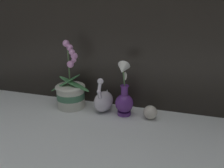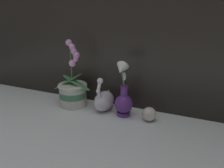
{
  "view_description": "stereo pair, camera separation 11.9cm",
  "coord_description": "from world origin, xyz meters",
  "px_view_note": "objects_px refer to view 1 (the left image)",
  "views": [
    {
      "loc": [
        0.36,
        -0.97,
        0.55
      ],
      "look_at": [
        0.03,
        0.1,
        0.17
      ],
      "focal_mm": 35.0,
      "sensor_mm": 36.0,
      "label": 1
    },
    {
      "loc": [
        0.47,
        -0.93,
        0.55
      ],
      "look_at": [
        0.03,
        0.1,
        0.17
      ],
      "focal_mm": 35.0,
      "sensor_mm": 36.0,
      "label": 2
    }
  ],
  "objects_px": {
    "blue_vase": "(124,98)",
    "orchid_potted_plant": "(71,92)",
    "swan_figurine": "(104,100)",
    "glass_sphere": "(150,112)"
  },
  "relations": [
    {
      "from": "swan_figurine",
      "to": "glass_sphere",
      "type": "distance_m",
      "value": 0.27
    },
    {
      "from": "orchid_potted_plant",
      "to": "swan_figurine",
      "type": "relative_size",
      "value": 1.91
    },
    {
      "from": "orchid_potted_plant",
      "to": "swan_figurine",
      "type": "xyz_separation_m",
      "value": [
        0.2,
        0.02,
        -0.03
      ]
    },
    {
      "from": "orchid_potted_plant",
      "to": "blue_vase",
      "type": "height_order",
      "value": "orchid_potted_plant"
    },
    {
      "from": "blue_vase",
      "to": "glass_sphere",
      "type": "bearing_deg",
      "value": -0.35
    },
    {
      "from": "blue_vase",
      "to": "swan_figurine",
      "type": "bearing_deg",
      "value": 167.46
    },
    {
      "from": "blue_vase",
      "to": "glass_sphere",
      "type": "height_order",
      "value": "blue_vase"
    },
    {
      "from": "orchid_potted_plant",
      "to": "glass_sphere",
      "type": "height_order",
      "value": "orchid_potted_plant"
    },
    {
      "from": "blue_vase",
      "to": "orchid_potted_plant",
      "type": "bearing_deg",
      "value": 177.85
    },
    {
      "from": "orchid_potted_plant",
      "to": "blue_vase",
      "type": "relative_size",
      "value": 1.26
    }
  ]
}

